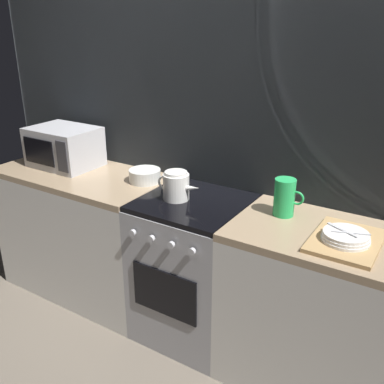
{
  "coord_description": "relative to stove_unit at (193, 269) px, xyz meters",
  "views": [
    {
      "loc": [
        1.22,
        -1.94,
        1.88
      ],
      "look_at": [
        -0.01,
        0.0,
        0.95
      ],
      "focal_mm": 40.88,
      "sensor_mm": 36.0,
      "label": 1
    }
  ],
  "objects": [
    {
      "name": "back_wall",
      "position": [
        0.0,
        0.32,
        0.75
      ],
      "size": [
        3.6,
        0.05,
        2.4
      ],
      "color": "gray",
      "rests_on": "ground_plane"
    },
    {
      "name": "pitcher",
      "position": [
        0.5,
        0.09,
        0.55
      ],
      "size": [
        0.16,
        0.11,
        0.2
      ],
      "color": "green",
      "rests_on": "counter_right"
    },
    {
      "name": "dish_pile",
      "position": [
        0.86,
        -0.05,
        0.47
      ],
      "size": [
        0.3,
        0.4,
        0.07
      ],
      "color": "tan",
      "rests_on": "counter_right"
    },
    {
      "name": "counter_left",
      "position": [
        -0.9,
        0.0,
        0.0
      ],
      "size": [
        1.2,
        0.6,
        0.9
      ],
      "color": "silver",
      "rests_on": "ground_plane"
    },
    {
      "name": "counter_right",
      "position": [
        0.9,
        0.0,
        0.0
      ],
      "size": [
        1.2,
        0.6,
        0.9
      ],
      "color": "silver",
      "rests_on": "ground_plane"
    },
    {
      "name": "microwave",
      "position": [
        -1.09,
        0.06,
        0.59
      ],
      "size": [
        0.46,
        0.35,
        0.27
      ],
      "color": "#B2B2B7",
      "rests_on": "counter_left"
    },
    {
      "name": "ground_plane",
      "position": [
        0.0,
        0.0,
        -0.45
      ],
      "size": [
        8.0,
        8.0,
        0.0
      ],
      "primitive_type": "plane",
      "color": "#6B6054"
    },
    {
      "name": "stove_unit",
      "position": [
        0.0,
        0.0,
        0.0
      ],
      "size": [
        0.6,
        0.63,
        0.9
      ],
      "color": "#9E9EA3",
      "rests_on": "ground_plane"
    },
    {
      "name": "mixing_bowl",
      "position": [
        -0.42,
        0.1,
        0.49
      ],
      "size": [
        0.2,
        0.2,
        0.08
      ],
      "primitive_type": "cylinder",
      "color": "silver",
      "rests_on": "counter_left"
    },
    {
      "name": "kettle",
      "position": [
        -0.09,
        -0.03,
        0.53
      ],
      "size": [
        0.28,
        0.15,
        0.17
      ],
      "color": "white",
      "rests_on": "stove_unit"
    }
  ]
}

